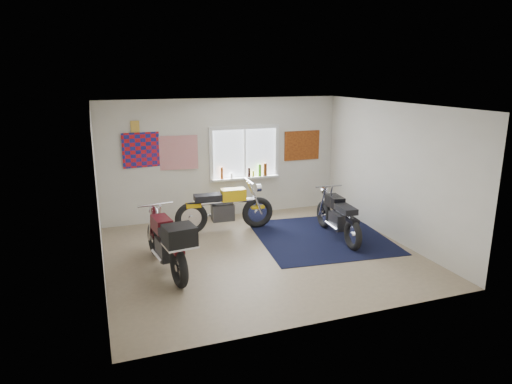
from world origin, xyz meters
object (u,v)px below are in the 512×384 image
object	(u,v)px
yellow_triumph	(225,209)
maroon_tourer	(168,243)
navy_rug	(321,237)
black_chrome_bike	(338,218)

from	to	relation	value
yellow_triumph	maroon_tourer	size ratio (longest dim) A/B	1.03
yellow_triumph	maroon_tourer	xyz separation A→B (m)	(-1.45, -1.76, 0.08)
navy_rug	black_chrome_bike	bearing A→B (deg)	-27.10
navy_rug	yellow_triumph	world-z (taller)	yellow_triumph
maroon_tourer	black_chrome_bike	bearing A→B (deg)	-88.28
yellow_triumph	black_chrome_bike	world-z (taller)	yellow_triumph
navy_rug	maroon_tourer	size ratio (longest dim) A/B	1.26
navy_rug	black_chrome_bike	distance (m)	0.53
black_chrome_bike	yellow_triumph	bearing A→B (deg)	63.12
navy_rug	yellow_triumph	distance (m)	2.08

